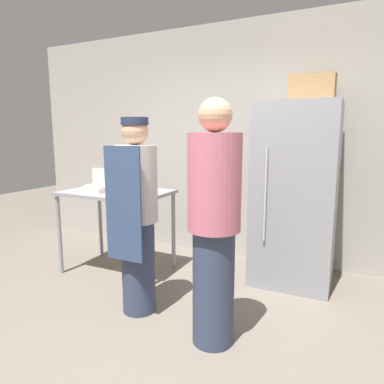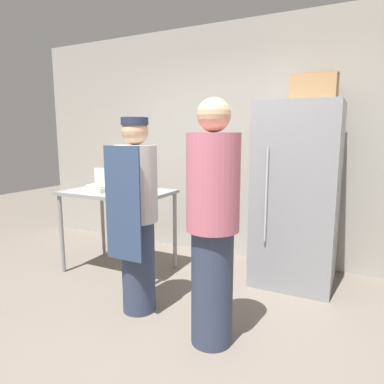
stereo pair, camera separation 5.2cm
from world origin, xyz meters
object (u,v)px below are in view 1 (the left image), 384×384
(blender_pitcher, at_px, (145,182))
(donut_box, at_px, (96,187))
(person_customer, at_px, (214,224))
(person_baker, at_px, (137,214))
(refrigerator, at_px, (295,195))
(cardboard_storage_box, at_px, (312,89))

(blender_pitcher, bearing_deg, donut_box, -154.44)
(person_customer, bearing_deg, person_baker, 169.26)
(blender_pitcher, bearing_deg, refrigerator, 17.61)
(blender_pitcher, distance_m, person_baker, 0.85)
(cardboard_storage_box, height_order, person_customer, cardboard_storage_box)
(cardboard_storage_box, distance_m, person_baker, 2.07)
(blender_pitcher, xyz_separation_m, person_baker, (0.39, -0.74, -0.16))
(blender_pitcher, height_order, person_customer, person_customer)
(person_baker, bearing_deg, cardboard_storage_box, 48.15)
(person_baker, bearing_deg, refrigerator, 48.24)
(person_customer, bearing_deg, donut_box, 158.01)
(refrigerator, height_order, cardboard_storage_box, cardboard_storage_box)
(donut_box, distance_m, person_customer, 1.75)
(refrigerator, bearing_deg, cardboard_storage_box, 47.05)
(refrigerator, xyz_separation_m, person_baker, (-1.08, -1.21, -0.05))
(blender_pitcher, bearing_deg, person_baker, -61.96)
(blender_pitcher, distance_m, cardboard_storage_box, 1.91)
(cardboard_storage_box, bearing_deg, donut_box, -158.65)
(donut_box, distance_m, person_baker, 1.02)
(refrigerator, relative_size, person_baker, 1.11)
(donut_box, height_order, cardboard_storage_box, cardboard_storage_box)
(cardboard_storage_box, xyz_separation_m, person_customer, (-0.43, -1.45, -1.05))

